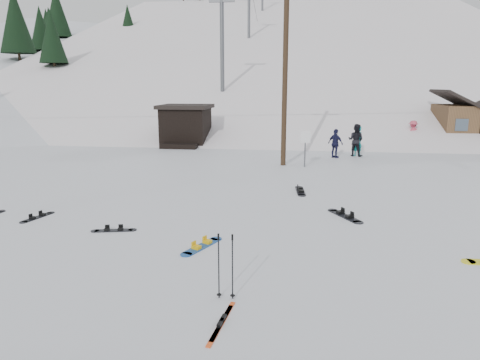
# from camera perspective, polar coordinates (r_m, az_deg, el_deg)

# --- Properties ---
(ground) EXTENTS (200.00, 200.00, 0.00)m
(ground) POSITION_cam_1_polar(r_m,az_deg,el_deg) (9.37, -10.29, -13.49)
(ground) COLOR silver
(ground) RESTS_ON ground
(ski_slope) EXTENTS (60.00, 85.24, 65.97)m
(ski_slope) POSITION_cam_1_polar(r_m,az_deg,el_deg) (65.06, 5.11, -1.77)
(ski_slope) COLOR white
(ski_slope) RESTS_ON ground
(ridge_left) EXTENTS (47.54, 95.03, 58.38)m
(ridge_left) POSITION_cam_1_polar(r_m,az_deg,el_deg) (69.72, -26.25, -1.22)
(ridge_left) COLOR silver
(ridge_left) RESTS_ON ground
(treeline_crest) EXTENTS (50.00, 6.00, 10.00)m
(treeline_crest) POSITION_cam_1_polar(r_m,az_deg,el_deg) (94.11, 6.18, 10.04)
(treeline_crest) COLOR black
(treeline_crest) RESTS_ON ski_slope
(utility_pole) EXTENTS (2.00, 0.26, 9.00)m
(utility_pole) POSITION_cam_1_polar(r_m,az_deg,el_deg) (22.00, 6.03, 14.07)
(utility_pole) COLOR #3A2819
(utility_pole) RESTS_ON ground
(trail_sign) EXTENTS (0.50, 0.09, 1.85)m
(trail_sign) POSITION_cam_1_polar(r_m,az_deg,el_deg) (21.74, 8.70, 5.02)
(trail_sign) COLOR #595B60
(trail_sign) RESTS_ON ground
(lift_hut) EXTENTS (3.40, 4.10, 2.75)m
(lift_hut) POSITION_cam_1_polar(r_m,az_deg,el_deg) (30.06, -7.24, 7.30)
(lift_hut) COLOR black
(lift_hut) RESTS_ON ground
(lift_tower_near) EXTENTS (2.20, 0.36, 8.00)m
(lift_tower_near) POSITION_cam_1_polar(r_m,az_deg,el_deg) (38.75, -2.40, 18.17)
(lift_tower_near) COLOR #595B60
(lift_tower_near) RESTS_ON ski_slope
(lift_tower_mid) EXTENTS (2.20, 0.36, 8.00)m
(lift_tower_mid) POSITION_cam_1_polar(r_m,az_deg,el_deg) (59.26, 1.21, 22.57)
(lift_tower_mid) COLOR #595B60
(lift_tower_mid) RESTS_ON ski_slope
(cabin) EXTENTS (5.39, 4.40, 3.77)m
(cabin) POSITION_cam_1_polar(r_m,az_deg,el_deg) (34.35, 28.87, 6.70)
(cabin) COLOR brown
(cabin) RESTS_ON ground
(hero_snowboard) EXTENTS (0.82, 1.47, 0.11)m
(hero_snowboard) POSITION_cam_1_polar(r_m,az_deg,el_deg) (11.19, -5.09, -8.72)
(hero_snowboard) COLOR #184E9D
(hero_snowboard) RESTS_ON ground
(hero_skis) EXTENTS (0.27, 1.49, 0.08)m
(hero_skis) POSITION_cam_1_polar(r_m,az_deg,el_deg) (7.90, -2.46, -18.41)
(hero_skis) COLOR #DA4316
(hero_skis) RESTS_ON ground
(ski_poles) EXTENTS (0.36, 0.10, 1.32)m
(ski_poles) POSITION_cam_1_polar(r_m,az_deg,el_deg) (8.40, -1.94, -11.36)
(ski_poles) COLOR black
(ski_poles) RESTS_ON ground
(board_scatter_a) EXTENTS (1.27, 0.47, 0.09)m
(board_scatter_a) POSITION_cam_1_polar(r_m,az_deg,el_deg) (12.83, -16.48, -6.42)
(board_scatter_a) COLOR black
(board_scatter_a) RESTS_ON ground
(board_scatter_b) EXTENTS (0.51, 1.26, 0.09)m
(board_scatter_b) POSITION_cam_1_polar(r_m,az_deg,el_deg) (14.92, -25.39, -4.47)
(board_scatter_b) COLOR black
(board_scatter_b) RESTS_ON ground
(board_scatter_d) EXTENTS (0.99, 1.51, 0.12)m
(board_scatter_d) POSITION_cam_1_polar(r_m,az_deg,el_deg) (14.00, 13.81, -4.63)
(board_scatter_d) COLOR black
(board_scatter_d) RESTS_ON ground
(board_scatter_f) EXTENTS (0.42, 1.64, 0.12)m
(board_scatter_f) POSITION_cam_1_polar(r_m,az_deg,el_deg) (16.90, 8.05, -1.42)
(board_scatter_f) COLOR black
(board_scatter_f) RESTS_ON ground
(skier_teal) EXTENTS (0.76, 0.69, 1.75)m
(skier_teal) POSITION_cam_1_polar(r_m,az_deg,el_deg) (25.99, 15.39, 5.04)
(skier_teal) COLOR #0D8685
(skier_teal) RESTS_ON ground
(skier_dark) EXTENTS (1.13, 1.04, 1.88)m
(skier_dark) POSITION_cam_1_polar(r_m,az_deg,el_deg) (25.82, 15.18, 5.15)
(skier_dark) COLOR black
(skier_dark) RESTS_ON ground
(skier_pink) EXTENTS (1.27, 1.04, 1.71)m
(skier_pink) POSITION_cam_1_polar(r_m,az_deg,el_deg) (31.66, 22.02, 5.82)
(skier_pink) COLOR #CB475F
(skier_pink) RESTS_ON ground
(skier_navy) EXTENTS (1.00, 0.93, 1.64)m
(skier_navy) POSITION_cam_1_polar(r_m,az_deg,el_deg) (24.95, 12.61, 4.77)
(skier_navy) COLOR #171739
(skier_navy) RESTS_ON ground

